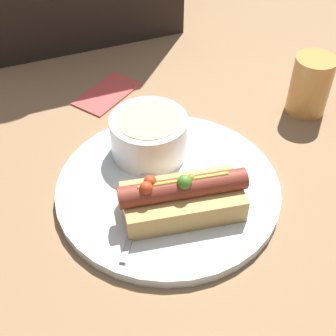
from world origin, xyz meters
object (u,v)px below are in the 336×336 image
(hot_dog, at_px, (181,198))
(soup_bowl, at_px, (152,133))
(spoon, at_px, (146,184))
(drinking_glass, at_px, (310,85))

(hot_dog, relative_size, soup_bowl, 1.48)
(soup_bowl, bearing_deg, spoon, -117.88)
(hot_dog, xyz_separation_m, drinking_glass, (0.27, 0.13, 0.01))
(soup_bowl, relative_size, drinking_glass, 1.13)
(hot_dog, height_order, drinking_glass, drinking_glass)
(spoon, xyz_separation_m, drinking_glass, (0.30, 0.08, 0.03))
(hot_dog, distance_m, spoon, 0.06)
(hot_dog, xyz_separation_m, soup_bowl, (0.01, 0.12, 0.01))
(spoon, bearing_deg, soup_bowl, 3.95)
(hot_dog, distance_m, soup_bowl, 0.12)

